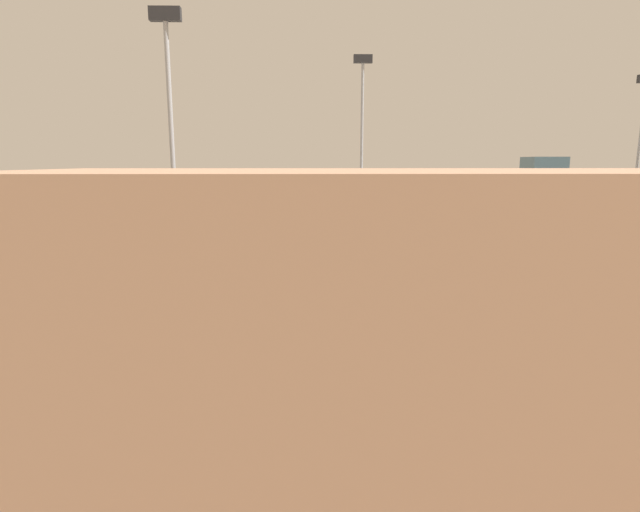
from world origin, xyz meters
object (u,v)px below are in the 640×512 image
object	(u,v)px
light_mast_0	(640,139)
signal_gantry	(221,210)
light_mast_2	(362,129)
train_on_track_4	(392,260)
train_on_track_2	(330,249)
light_mast_3	(171,120)
maintenance_shed	(387,296)
control_tower	(542,192)
train_on_track_0	(305,238)

from	to	relation	value
light_mast_0	signal_gantry	xyz separation A→B (m)	(62.48, 16.12, -9.37)
light_mast_2	train_on_track_4	bearing A→B (deg)	92.98
train_on_track_2	light_mast_0	bearing A→B (deg)	-164.39
train_on_track_2	signal_gantry	size ratio (longest dim) A/B	3.83
train_on_track_4	signal_gantry	world-z (taller)	signal_gantry
light_mast_2	light_mast_3	distance (m)	37.08
light_mast_2	maintenance_shed	size ratio (longest dim) A/B	0.77
signal_gantry	light_mast_3	bearing A→B (deg)	83.54
train_on_track_4	maintenance_shed	xyz separation A→B (m)	(5.16, 29.87, 3.89)
light_mast_3	signal_gantry	world-z (taller)	light_mast_3
train_on_track_2	signal_gantry	world-z (taller)	signal_gantry
train_on_track_4	control_tower	size ratio (longest dim) A/B	8.38
train_on_track_0	train_on_track_2	bearing A→B (deg)	108.40
train_on_track_0	signal_gantry	distance (m)	17.20
signal_gantry	control_tower	distance (m)	57.41
control_tower	train_on_track_2	bearing A→B (deg)	30.48
train_on_track_0	control_tower	size ratio (longest dim) A/B	6.68
train_on_track_2	light_mast_2	world-z (taller)	light_mast_2
train_on_track_0	signal_gantry	world-z (taller)	signal_gantry
light_mast_0	light_mast_3	xyz separation A→B (m)	(64.16, 30.90, 0.26)
train_on_track_4	light_mast_3	world-z (taller)	light_mast_3
train_on_track_0	control_tower	world-z (taller)	control_tower
train_on_track_4	light_mast_0	size ratio (longest dim) A/B	4.53
maintenance_shed	train_on_track_0	bearing A→B (deg)	-84.58
signal_gantry	control_tower	world-z (taller)	control_tower
train_on_track_4	light_mast_3	xyz separation A→B (m)	(22.00, 7.28, 14.58)
train_on_track_4	signal_gantry	xyz separation A→B (m)	(20.32, -7.50, 4.95)
train_on_track_2	light_mast_2	distance (m)	21.78
train_on_track_2	light_mast_3	xyz separation A→B (m)	(15.42, 17.28, 15.11)
maintenance_shed	light_mast_2	bearing A→B (deg)	-94.23
light_mast_0	light_mast_2	distance (m)	43.41
maintenance_shed	control_tower	bearing A→B (deg)	-120.45
train_on_track_4	train_on_track_0	bearing A→B (deg)	-63.67
light_mast_2	signal_gantry	xyz separation A→B (m)	(19.10, 15.91, -10.83)
train_on_track_0	light_mast_0	distance (m)	54.27
control_tower	train_on_track_4	bearing A→B (deg)	45.84
signal_gantry	maintenance_shed	xyz separation A→B (m)	(-15.16, 37.37, -1.06)
light_mast_2	maintenance_shed	world-z (taller)	light_mast_2
train_on_track_4	light_mast_2	bearing A→B (deg)	-87.02
signal_gantry	maintenance_shed	world-z (taller)	maintenance_shed
train_on_track_2	light_mast_3	world-z (taller)	light_mast_3
signal_gantry	light_mast_0	bearing A→B (deg)	-165.54
train_on_track_0	light_mast_2	bearing A→B (deg)	-158.57
train_on_track_0	light_mast_2	size ratio (longest dim) A/B	3.28
signal_gantry	control_tower	xyz separation A→B (m)	(-51.75, -24.86, 0.77)
light_mast_3	maintenance_shed	size ratio (longest dim) A/B	0.72
light_mast_2	light_mast_3	xyz separation A→B (m)	(20.78, 30.69, -1.20)
control_tower	maintenance_shed	bearing A→B (deg)	59.55
train_on_track_2	train_on_track_0	bearing A→B (deg)	-71.60
train_on_track_0	control_tower	bearing A→B (deg)	-163.35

